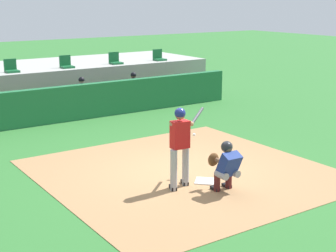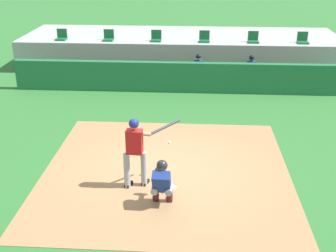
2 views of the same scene
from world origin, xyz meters
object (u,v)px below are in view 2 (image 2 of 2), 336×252
at_px(home_plate, 164,187).
at_px(stadium_seat_2, 156,38).
at_px(stadium_seat_3, 204,39).
at_px(dugout_player_0, 198,70).
at_px(stadium_seat_5, 303,40).
at_px(catcher_crouched, 162,181).
at_px(stadium_seat_1, 109,37).
at_px(batter_at_plate, 136,148).
at_px(stadium_seat_4, 253,39).
at_px(stadium_seat_0, 62,37).
at_px(dugout_player_1, 251,71).

bearing_deg(home_plate, stadium_seat_2, 96.08).
bearing_deg(stadium_seat_3, stadium_seat_2, 180.00).
xyz_separation_m(dugout_player_0, stadium_seat_5, (4.59, 2.03, 0.86)).
bearing_deg(catcher_crouched, dugout_player_0, 84.65).
bearing_deg(stadium_seat_1, batter_at_plate, -75.75).
bearing_deg(stadium_seat_1, stadium_seat_3, 0.00).
xyz_separation_m(stadium_seat_2, stadium_seat_5, (6.50, 0.00, 0.00)).
xyz_separation_m(catcher_crouched, stadium_seat_3, (1.08, 10.87, 0.93)).
xyz_separation_m(catcher_crouched, dugout_player_0, (0.83, 8.84, 0.06)).
bearing_deg(home_plate, stadium_seat_4, 72.29).
height_order(stadium_seat_0, stadium_seat_1, same).
xyz_separation_m(dugout_player_0, stadium_seat_3, (0.25, 2.03, 0.86)).
bearing_deg(dugout_player_0, dugout_player_1, 0.00).
bearing_deg(stadium_seat_5, stadium_seat_0, 180.00).
bearing_deg(dugout_player_0, home_plate, -95.81).
bearing_deg(dugout_player_1, dugout_player_0, 180.00).
relative_size(stadium_seat_1, stadium_seat_3, 1.00).
xyz_separation_m(batter_at_plate, stadium_seat_1, (-2.58, 10.15, 0.50)).
relative_size(catcher_crouched, stadium_seat_0, 3.37).
bearing_deg(stadium_seat_5, stadium_seat_3, 180.00).
distance_m(home_plate, stadium_seat_4, 10.79).
bearing_deg(stadium_seat_4, dugout_player_0, -139.96).
xyz_separation_m(dugout_player_1, stadium_seat_1, (-6.25, 2.03, 0.86)).
distance_m(dugout_player_1, stadium_seat_0, 8.70).
bearing_deg(dugout_player_0, stadium_seat_0, 161.95).
height_order(dugout_player_1, stadium_seat_4, stadium_seat_4).
bearing_deg(stadium_seat_3, catcher_crouched, -95.69).
height_order(batter_at_plate, stadium_seat_3, stadium_seat_3).
relative_size(catcher_crouched, dugout_player_0, 1.25).
bearing_deg(stadium_seat_5, dugout_player_1, -139.94).
bearing_deg(stadium_seat_0, dugout_player_1, -13.59).
bearing_deg(batter_at_plate, stadium_seat_0, 115.05).
height_order(home_plate, stadium_seat_5, stadium_seat_5).
bearing_deg(home_plate, stadium_seat_0, 118.02).
bearing_deg(stadium_seat_2, stadium_seat_0, 180.00).
distance_m(batter_at_plate, stadium_seat_2, 10.17).
distance_m(batter_at_plate, dugout_player_0, 8.26).
bearing_deg(stadium_seat_1, stadium_seat_5, 0.00).
distance_m(batter_at_plate, stadium_seat_4, 10.89).
relative_size(catcher_crouched, dugout_player_1, 1.25).
bearing_deg(home_plate, stadium_seat_1, 107.71).
bearing_deg(batter_at_plate, catcher_crouched, -47.06).
height_order(home_plate, stadium_seat_1, stadium_seat_1).
distance_m(home_plate, catcher_crouched, 0.91).
bearing_deg(dugout_player_1, batter_at_plate, -114.33).
relative_size(catcher_crouched, stadium_seat_4, 3.37).
xyz_separation_m(stadium_seat_1, stadium_seat_4, (6.50, 0.00, 0.00)).
relative_size(dugout_player_0, stadium_seat_0, 2.71).
relative_size(dugout_player_1, stadium_seat_3, 2.71).
height_order(catcher_crouched, stadium_seat_4, stadium_seat_4).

